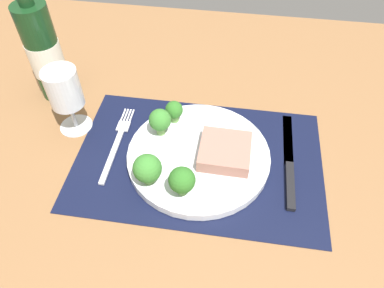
% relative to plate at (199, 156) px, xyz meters
% --- Properties ---
extents(ground_plane, '(1.40, 1.10, 0.03)m').
position_rel_plate_xyz_m(ground_plane, '(0.00, 0.00, -0.03)').
color(ground_plane, brown).
extents(placemat, '(0.45, 0.30, 0.00)m').
position_rel_plate_xyz_m(placemat, '(0.00, 0.00, -0.01)').
color(placemat, black).
rests_on(placemat, ground_plane).
extents(plate, '(0.26, 0.26, 0.02)m').
position_rel_plate_xyz_m(plate, '(0.00, 0.00, 0.00)').
color(plate, silver).
rests_on(plate, placemat).
extents(steak, '(0.09, 0.09, 0.03)m').
position_rel_plate_xyz_m(steak, '(0.05, -0.00, 0.02)').
color(steak, '#9E6B5B').
rests_on(steak, plate).
extents(broccoli_near_steak, '(0.03, 0.03, 0.05)m').
position_rel_plate_xyz_m(broccoli_near_steak, '(-0.06, 0.08, 0.03)').
color(broccoli_near_steak, '#6B994C').
rests_on(broccoli_near_steak, plate).
extents(broccoli_front_edge, '(0.05, 0.05, 0.06)m').
position_rel_plate_xyz_m(broccoli_front_edge, '(-0.08, -0.07, 0.04)').
color(broccoli_front_edge, '#5B8942').
rests_on(broccoli_front_edge, plate).
extents(broccoli_center, '(0.04, 0.04, 0.06)m').
position_rel_plate_xyz_m(broccoli_center, '(-0.08, 0.04, 0.04)').
color(broccoli_center, '#6B994C').
rests_on(broccoli_center, plate).
extents(broccoli_back_left, '(0.04, 0.04, 0.06)m').
position_rel_plate_xyz_m(broccoli_back_left, '(-0.01, -0.09, 0.04)').
color(broccoli_back_left, '#5B8942').
rests_on(broccoli_back_left, plate).
extents(fork, '(0.02, 0.19, 0.01)m').
position_rel_plate_xyz_m(fork, '(-0.16, 0.01, -0.01)').
color(fork, silver).
rests_on(fork, placemat).
extents(knife, '(0.02, 0.23, 0.01)m').
position_rel_plate_xyz_m(knife, '(0.17, 0.01, -0.00)').
color(knife, black).
rests_on(knife, placemat).
extents(wine_bottle, '(0.07, 0.07, 0.29)m').
position_rel_plate_xyz_m(wine_bottle, '(-0.33, 0.14, 0.10)').
color(wine_bottle, '#143819').
rests_on(wine_bottle, ground_plane).
extents(wine_glass, '(0.06, 0.06, 0.14)m').
position_rel_plate_xyz_m(wine_glass, '(-0.26, 0.05, 0.08)').
color(wine_glass, silver).
rests_on(wine_glass, ground_plane).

